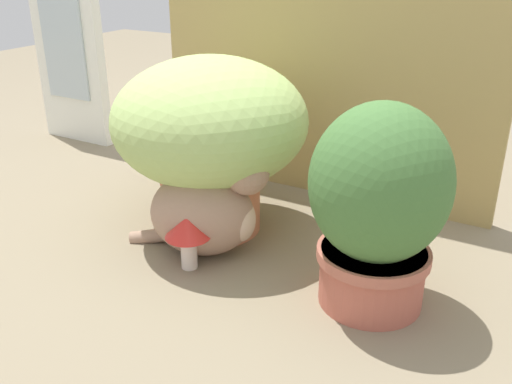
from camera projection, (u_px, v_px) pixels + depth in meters
ground_plane at (214, 245)px, 1.50m from camera, size 6.00×6.00×0.00m
cardboard_backdrop at (322, 41)px, 1.65m from camera, size 1.08×0.03×0.93m
window_panel_white at (68, 43)px, 2.15m from camera, size 0.33×0.05×0.76m
grass_planter at (210, 131)px, 1.48m from camera, size 0.51×0.51×0.47m
leafy_planter at (378, 204)px, 1.17m from camera, size 0.29×0.29×0.45m
cat at (209, 210)px, 1.41m from camera, size 0.39×0.26×0.32m
mushroom_ornament_red at (188, 230)px, 1.35m from camera, size 0.11×0.11×0.14m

